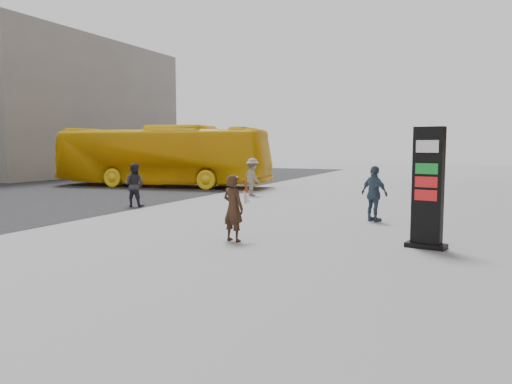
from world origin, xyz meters
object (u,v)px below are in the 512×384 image
at_px(info_pylon, 428,188).
at_px(pedestrian_c, 374,194).
at_px(woman, 233,207).
at_px(pedestrian_a, 134,185).
at_px(bus, 162,156).
at_px(pedestrian_b, 253,177).

relative_size(info_pylon, pedestrian_c, 1.61).
distance_m(woman, pedestrian_a, 7.67).
relative_size(info_pylon, woman, 1.69).
xyz_separation_m(pedestrian_a, pedestrian_c, (8.72, -0.05, 0.03)).
distance_m(bus, pedestrian_a, 8.90).
bearing_deg(pedestrian_b, pedestrian_c, 178.05).
relative_size(info_pylon, pedestrian_a, 1.67).
relative_size(pedestrian_b, pedestrian_c, 1.01).
bearing_deg(pedestrian_b, pedestrian_a, 104.59).
bearing_deg(bus, pedestrian_b, -117.83).
bearing_deg(pedestrian_b, woman, 150.09).
bearing_deg(pedestrian_c, pedestrian_a, 32.33).
xyz_separation_m(info_pylon, pedestrian_c, (-1.77, 3.36, -0.50)).
distance_m(pedestrian_a, pedestrian_b, 5.84).
relative_size(woman, pedestrian_a, 0.99).
distance_m(pedestrian_b, pedestrian_c, 8.34).
xyz_separation_m(pedestrian_b, pedestrian_c, (6.37, -5.40, -0.01)).
height_order(info_pylon, pedestrian_a, info_pylon).
height_order(bus, pedestrian_c, bus).
bearing_deg(pedestrian_b, info_pylon, 171.23).
distance_m(woman, pedestrian_b, 10.53).
bearing_deg(info_pylon, pedestrian_a, 172.91).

